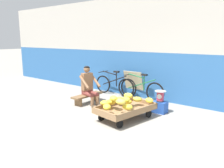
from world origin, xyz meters
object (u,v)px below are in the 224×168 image
vendor_seated (89,85)px  bicycle_near_left (114,85)px  weighing_scale (160,96)px  banana_cart (126,110)px  plastic_crate (160,107)px  sign_board (134,84)px  bicycle_far_left (141,89)px  low_bench (87,97)px

vendor_seated → bicycle_near_left: 1.35m
weighing_scale → bicycle_near_left: bearing=160.2°
banana_cart → plastic_crate: bearing=66.7°
sign_board → plastic_crate: bearing=-34.3°
weighing_scale → bicycle_far_left: size_ratio=0.18×
low_bench → weighing_scale: weighing_scale is taller
low_bench → vendor_seated: (0.09, -0.02, 0.37)m
banana_cart → bicycle_far_left: (-0.65, 1.79, 0.11)m
low_bench → bicycle_far_left: bearing=50.6°
banana_cart → sign_board: bearing=118.2°
banana_cart → vendor_seated: (-1.66, 0.43, 0.33)m
bicycle_near_left → vendor_seated: bearing=-86.9°
weighing_scale → bicycle_near_left: 2.30m
plastic_crate → bicycle_near_left: bicycle_near_left is taller
vendor_seated → sign_board: vendor_seated is taller
banana_cart → bicycle_near_left: bearing=134.5°
weighing_scale → sign_board: (-1.50, 1.03, -0.02)m
vendor_seated → low_bench: bearing=167.4°
vendor_seated → weighing_scale: vendor_seated is taller
bicycle_far_left → sign_board: size_ratio=1.89×
bicycle_near_left → sign_board: (0.66, 0.25, 0.08)m
low_bench → weighing_scale: size_ratio=3.67×
banana_cart → weighing_scale: weighing_scale is taller
plastic_crate → low_bench: bearing=-166.1°
plastic_crate → weighing_scale: size_ratio=1.20×
banana_cart → plastic_crate: 1.08m
bicycle_near_left → low_bench: bearing=-90.6°
banana_cart → plastic_crate: (0.43, 0.99, -0.09)m
plastic_crate → bicycle_far_left: bicycle_far_left is taller
low_bench → weighing_scale: bearing=13.8°
sign_board → weighing_scale: bearing=-34.3°
bicycle_near_left → bicycle_far_left: bearing=1.1°
plastic_crate → sign_board: size_ratio=0.41×
plastic_crate → sign_board: bearing=145.7°
plastic_crate → banana_cart: bearing=-113.3°
weighing_scale → bicycle_near_left: size_ratio=0.18×
low_bench → sign_board: size_ratio=1.26×
plastic_crate → bicycle_far_left: size_ratio=0.22×
banana_cart → vendor_seated: size_ratio=1.36×
bicycle_near_left → weighing_scale: bearing=-19.8°
banana_cart → vendor_seated: bearing=165.4°
weighing_scale → bicycle_far_left: (-1.08, 0.80, -0.10)m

